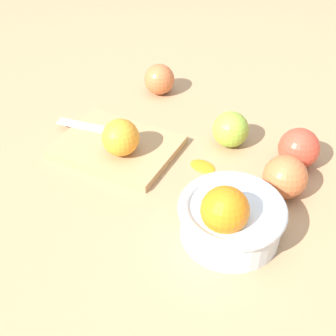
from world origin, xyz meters
The scene contains 10 objects.
ground_plane centered at (0.00, 0.00, 0.00)m, with size 2.40×2.40×0.00m, color tan.
bowl centered at (-0.15, 0.12, 0.04)m, with size 0.17×0.17×0.11m.
cutting_board centered at (0.14, 0.02, 0.01)m, with size 0.23×0.17×0.02m, color tan.
orange_on_board centered at (0.11, 0.04, 0.05)m, with size 0.07×0.07×0.07m, color orange.
knife centered at (0.19, 0.00, 0.02)m, with size 0.16×0.05×0.01m.
apple_front_left centered at (-0.18, -0.11, 0.04)m, with size 0.08×0.08×0.08m, color #D6422D.
apple_front_left_2 centered at (-0.05, -0.11, 0.04)m, with size 0.07×0.07×0.07m, color #8EB738.
apple_mid_left centered at (-0.19, -0.02, 0.04)m, with size 0.08×0.08×0.08m, color #CC6638.
apple_front_right centered at (0.18, -0.21, 0.04)m, with size 0.07×0.07×0.07m, color #CC6638.
citrus_peel centered at (-0.03, -0.02, 0.00)m, with size 0.05×0.04×0.01m, color orange.
Camera 1 is at (-0.30, 0.58, 0.54)m, focal length 47.69 mm.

